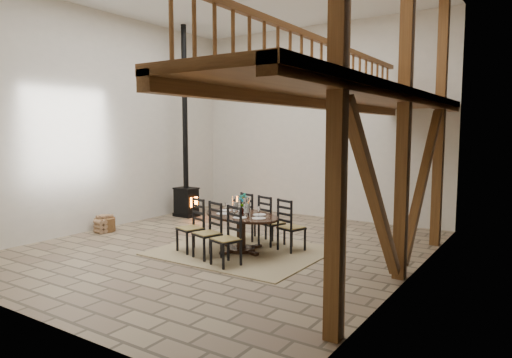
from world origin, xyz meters
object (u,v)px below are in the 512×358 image
Objects in this scene: wood_stove at (186,174)px; log_basket at (105,224)px; log_stack at (101,227)px; dining_table at (241,232)px.

log_basket is at bearing -94.39° from wood_stove.
dining_table is at bearing 7.10° from log_stack.
log_basket is 1.43× the size of log_stack.
wood_stove is (-3.32, 2.15, 0.76)m from dining_table.
wood_stove is at bearing 85.07° from log_stack.
dining_table is 7.13× the size of log_stack.
dining_table is 3.58m from log_stack.
log_stack is at bearing -155.42° from dining_table.
dining_table reaches higher than log_stack.
dining_table is at bearing -30.28° from wood_stove.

